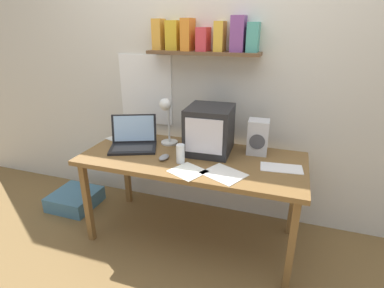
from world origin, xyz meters
TOP-DOWN VIEW (x-y plane):
  - ground_plane at (0.00, 0.00)m, footprint 12.00×12.00m
  - back_wall at (-0.00, 0.50)m, footprint 5.60×0.24m
  - corner_desk at (0.00, 0.00)m, footprint 1.63×0.72m
  - crt_monitor at (0.09, 0.14)m, footprint 0.34×0.37m
  - laptop at (-0.50, 0.03)m, footprint 0.43×0.39m
  - desk_lamp at (-0.26, 0.16)m, footprint 0.14×0.17m
  - juice_glass at (-0.04, -0.12)m, footprint 0.06×0.06m
  - space_heater at (0.44, 0.22)m, footprint 0.16×0.15m
  - computer_mouse at (-0.18, -0.11)m, footprint 0.07×0.11m
  - printed_handout at (0.05, -0.24)m, footprint 0.28×0.27m
  - loose_paper_near_monitor at (0.29, -0.20)m, footprint 0.32×0.30m
  - loose_paper_near_laptop at (0.64, 0.01)m, footprint 0.29×0.17m
  - open_notebook at (-0.70, 0.16)m, footprint 0.24×0.22m
  - floor_cushion at (-1.20, 0.06)m, footprint 0.40×0.40m

SIDE VIEW (x-z plane):
  - ground_plane at x=0.00m, z-range 0.00..0.00m
  - floor_cushion at x=-1.20m, z-range 0.00..0.14m
  - corner_desk at x=0.00m, z-range 0.30..1.01m
  - printed_handout at x=0.05m, z-range 0.71..0.71m
  - loose_paper_near_monitor at x=0.29m, z-range 0.71..0.71m
  - loose_paper_near_laptop at x=0.64m, z-range 0.71..0.71m
  - open_notebook at x=-0.70m, z-range 0.71..0.71m
  - computer_mouse at x=-0.18m, z-range 0.71..0.74m
  - juice_glass at x=-0.04m, z-range 0.70..0.84m
  - laptop at x=-0.50m, z-range 0.65..0.89m
  - space_heater at x=0.44m, z-range 0.71..0.97m
  - crt_monitor at x=0.09m, z-range 0.71..1.06m
  - desk_lamp at x=-0.26m, z-range 0.77..1.15m
  - back_wall at x=0.00m, z-range 0.00..2.60m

